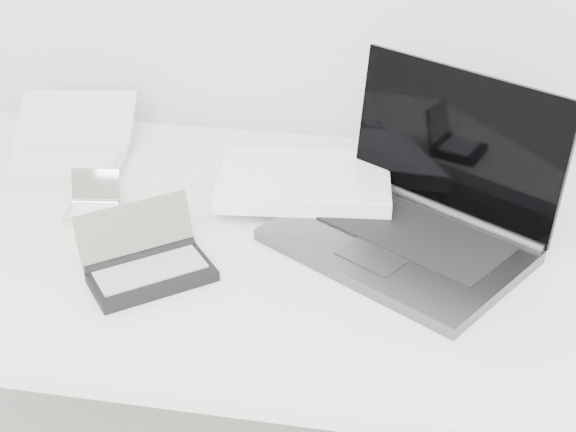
% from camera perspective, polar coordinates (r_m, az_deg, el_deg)
% --- Properties ---
extents(desk, '(1.60, 0.80, 0.73)m').
position_cam_1_polar(desk, '(1.36, 1.54, -3.13)').
color(desk, white).
rests_on(desk, ground).
extents(laptop_large, '(0.59, 0.47, 0.26)m').
position_cam_1_polar(laptop_large, '(1.36, 5.93, 1.01)').
color(laptop_large, '#505254').
rests_on(laptop_large, desk).
extents(netbook_open_white, '(0.28, 0.33, 0.09)m').
position_cam_1_polar(netbook_open_white, '(1.62, -15.56, 4.25)').
color(netbook_open_white, silver).
rests_on(netbook_open_white, desk).
extents(pda_silver, '(0.10, 0.10, 0.07)m').
position_cam_1_polar(pda_silver, '(1.44, -13.69, 0.67)').
color(pda_silver, silver).
rests_on(pda_silver, desk).
extents(palmtop_charcoal, '(0.22, 0.22, 0.10)m').
position_cam_1_polar(palmtop_charcoal, '(1.25, -9.98, -3.39)').
color(palmtop_charcoal, black).
rests_on(palmtop_charcoal, desk).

